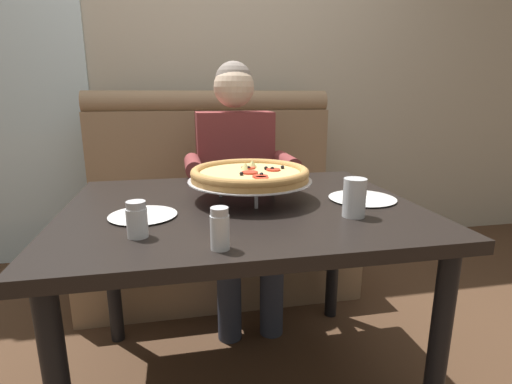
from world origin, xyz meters
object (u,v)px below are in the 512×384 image
object	(u,v)px
booth_bench	(217,216)
diner_main	(237,173)
plate_near_left	(362,197)
patio_chair	(8,173)
plate_near_right	(143,213)
drinking_glass	(354,200)
pizza	(250,175)
dining_table	(242,228)
shaker_parmesan	(137,222)
shaker_pepper_flakes	(220,232)

from	to	relation	value
booth_bench	diner_main	distance (m)	0.42
booth_bench	plate_near_left	distance (m)	1.12
plate_near_left	patio_chair	bearing A→B (deg)	134.49
diner_main	plate_near_right	distance (m)	0.86
booth_bench	diner_main	size ratio (longest dim) A/B	1.17
plate_near_left	drinking_glass	distance (m)	0.22
pizza	plate_near_left	bearing A→B (deg)	-11.76
plate_near_left	drinking_glass	xyz separation A→B (m)	(-0.12, -0.18, 0.04)
plate_near_left	plate_near_right	size ratio (longest dim) A/B	1.14
dining_table	booth_bench	bearing A→B (deg)	90.00
pizza	plate_near_right	bearing A→B (deg)	-159.79
shaker_parmesan	patio_chair	distance (m)	2.49
dining_table	shaker_pepper_flakes	bearing A→B (deg)	-106.92
dining_table	pizza	bearing A→B (deg)	54.40
pizza	patio_chair	distance (m)	2.43
shaker_pepper_flakes	patio_chair	world-z (taller)	patio_chair
shaker_pepper_flakes	plate_near_right	size ratio (longest dim) A/B	0.51
patio_chair	plate_near_left	bearing A→B (deg)	-45.51
shaker_parmesan	shaker_pepper_flakes	bearing A→B (deg)	-31.50
plate_near_left	drinking_glass	world-z (taller)	drinking_glass
booth_bench	plate_near_right	size ratio (longest dim) A/B	7.07
plate_near_right	plate_near_left	bearing A→B (deg)	3.86
drinking_glass	diner_main	bearing A→B (deg)	104.67
pizza	patio_chair	size ratio (longest dim) A/B	0.52
diner_main	drinking_glass	distance (m)	0.92
shaker_pepper_flakes	booth_bench	bearing A→B (deg)	84.94
dining_table	plate_near_left	size ratio (longest dim) A/B	4.93
diner_main	shaker_pepper_flakes	bearing A→B (deg)	-100.98
shaker_pepper_flakes	plate_near_left	bearing A→B (deg)	32.87
plate_near_right	patio_chair	xyz separation A→B (m)	(-1.16, 2.01, -0.23)
shaker_parmesan	plate_near_right	distance (m)	0.18
pizza	dining_table	bearing A→B (deg)	-125.60
shaker_parmesan	drinking_glass	size ratio (longest dim) A/B	0.82
shaker_pepper_flakes	plate_near_left	size ratio (longest dim) A/B	0.44
booth_bench	drinking_glass	world-z (taller)	booth_bench
plate_near_left	plate_near_right	world-z (taller)	same
booth_bench	dining_table	distance (m)	0.98
diner_main	pizza	size ratio (longest dim) A/B	2.87
dining_table	diner_main	bearing A→B (deg)	82.54
booth_bench	shaker_pepper_flakes	xyz separation A→B (m)	(-0.12, -1.33, 0.39)
booth_bench	plate_near_right	world-z (taller)	booth_bench
plate_near_left	booth_bench	bearing A→B (deg)	114.28
diner_main	plate_near_left	bearing A→B (deg)	-63.63
plate_near_left	patio_chair	world-z (taller)	patio_chair
booth_bench	plate_near_right	distance (m)	1.13
pizza	diner_main	bearing A→B (deg)	85.48
pizza	plate_near_left	distance (m)	0.42
booth_bench	shaker_pepper_flakes	distance (m)	1.39
pizza	plate_near_right	size ratio (longest dim) A/B	2.10
pizza	shaker_pepper_flakes	bearing A→B (deg)	-109.58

